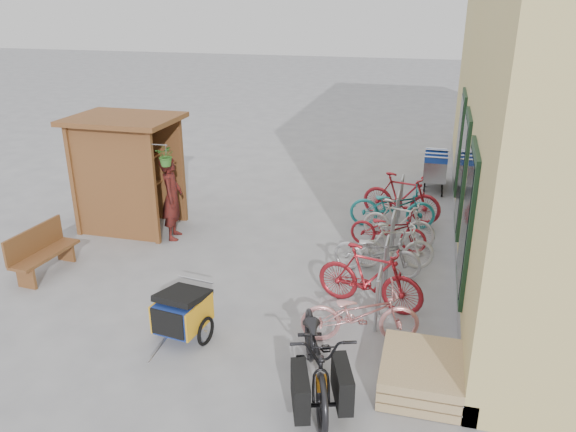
% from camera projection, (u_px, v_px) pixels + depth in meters
% --- Properties ---
extents(ground, '(80.00, 80.00, 0.00)m').
position_uv_depth(ground, '(235.00, 303.00, 9.13)').
color(ground, '#97979A').
extents(kiosk, '(2.49, 1.65, 2.40)m').
position_uv_depth(kiosk, '(123.00, 158.00, 11.56)').
color(kiosk, brown).
rests_on(kiosk, ground).
extents(bike_rack, '(0.05, 5.35, 0.86)m').
position_uv_depth(bike_rack, '(392.00, 232.00, 10.56)').
color(bike_rack, '#A5A8AD').
rests_on(bike_rack, ground).
extents(pallet_stack, '(1.00, 1.20, 0.40)m').
position_uv_depth(pallet_stack, '(421.00, 373.00, 7.08)').
color(pallet_stack, tan).
rests_on(pallet_stack, ground).
extents(bench, '(0.51, 1.40, 0.87)m').
position_uv_depth(bench, '(41.00, 251.00, 9.95)').
color(bench, brown).
rests_on(bench, ground).
extents(shopping_carts, '(0.58, 1.61, 1.05)m').
position_uv_depth(shopping_carts, '(435.00, 165.00, 14.42)').
color(shopping_carts, silver).
rests_on(shopping_carts, ground).
extents(child_trailer, '(0.85, 1.38, 0.80)m').
position_uv_depth(child_trailer, '(182.00, 311.00, 8.04)').
color(child_trailer, navy).
rests_on(child_trailer, ground).
extents(cargo_bike, '(1.38, 2.25, 1.12)m').
position_uv_depth(cargo_bike, '(317.00, 355.00, 6.87)').
color(cargo_bike, black).
rests_on(cargo_bike, ground).
extents(person_kiosk, '(0.55, 0.71, 1.73)m').
position_uv_depth(person_kiosk, '(172.00, 198.00, 11.30)').
color(person_kiosk, maroon).
rests_on(person_kiosk, ground).
extents(bike_0, '(1.78, 0.97, 0.89)m').
position_uv_depth(bike_0, '(360.00, 314.00, 7.98)').
color(bike_0, pink).
rests_on(bike_0, ground).
extents(bike_1, '(1.82, 0.87, 1.05)m').
position_uv_depth(bike_1, '(370.00, 277.00, 8.83)').
color(bike_1, maroon).
rests_on(bike_1, ground).
extents(bike_2, '(1.64, 0.75, 0.83)m').
position_uv_depth(bike_2, '(377.00, 252.00, 9.95)').
color(bike_2, '#AFB0B5').
rests_on(bike_2, ground).
extents(bike_3, '(1.53, 0.72, 0.88)m').
position_uv_depth(bike_3, '(394.00, 246.00, 10.13)').
color(bike_3, silver).
rests_on(bike_3, ground).
extents(bike_4, '(1.58, 0.76, 0.80)m').
position_uv_depth(bike_4, '(388.00, 230.00, 10.96)').
color(bike_4, maroon).
rests_on(bike_4, ground).
extents(bike_5, '(1.57, 0.83, 0.91)m').
position_uv_depth(bike_5, '(399.00, 223.00, 11.16)').
color(bike_5, silver).
rests_on(bike_5, ground).
extents(bike_6, '(1.85, 0.78, 0.95)m').
position_uv_depth(bike_6, '(392.00, 206.00, 11.97)').
color(bike_6, teal).
rests_on(bike_6, ground).
extents(bike_7, '(1.83, 0.90, 1.06)m').
position_uv_depth(bike_7, '(402.00, 197.00, 12.34)').
color(bike_7, maroon).
rests_on(bike_7, ground).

